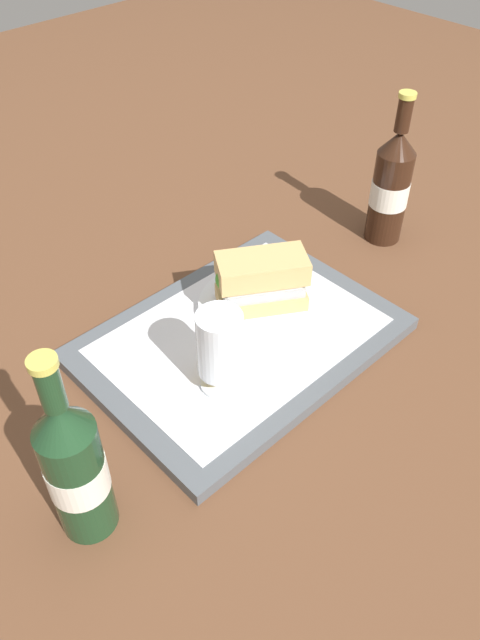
% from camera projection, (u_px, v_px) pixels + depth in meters
% --- Properties ---
extents(ground_plane, '(3.00, 3.00, 0.00)m').
position_uv_depth(ground_plane, '(240.00, 345.00, 0.93)').
color(ground_plane, brown).
extents(tray, '(0.44, 0.32, 0.02)m').
position_uv_depth(tray, '(240.00, 340.00, 0.92)').
color(tray, '#4C5156').
rests_on(tray, ground_plane).
extents(placemat, '(0.38, 0.27, 0.00)m').
position_uv_depth(placemat, '(240.00, 335.00, 0.91)').
color(placemat, silver).
rests_on(placemat, tray).
extents(plate, '(0.19, 0.19, 0.01)m').
position_uv_depth(plate, '(261.00, 306.00, 0.95)').
color(plate, white).
rests_on(plate, placemat).
extents(sandwich, '(0.14, 0.12, 0.08)m').
position_uv_depth(sandwich, '(259.00, 281.00, 0.91)').
color(sandwich, tan).
rests_on(sandwich, plate).
extents(beer_glass, '(0.06, 0.06, 0.12)m').
position_uv_depth(beer_glass, '(220.00, 350.00, 0.80)').
color(beer_glass, silver).
rests_on(beer_glass, placemat).
extents(beer_bottle, '(0.07, 0.07, 0.27)m').
position_uv_depth(beer_bottle, '(75.00, 467.00, 0.65)').
color(beer_bottle, '#19381E').
rests_on(beer_bottle, ground_plane).
extents(second_bottle, '(0.07, 0.07, 0.27)m').
position_uv_depth(second_bottle, '(391.00, 186.00, 1.06)').
color(second_bottle, black).
rests_on(second_bottle, ground_plane).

